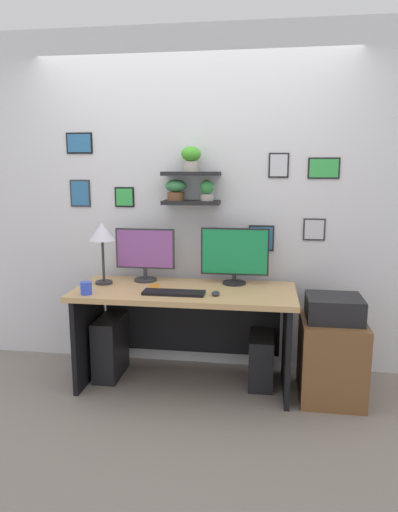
{
  "coord_description": "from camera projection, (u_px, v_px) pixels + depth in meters",
  "views": [
    {
      "loc": [
        0.57,
        -3.25,
        1.63
      ],
      "look_at": [
        0.1,
        0.05,
        0.99
      ],
      "focal_mm": 32.43,
      "sensor_mm": 36.0,
      "label": 1
    }
  ],
  "objects": [
    {
      "name": "printer",
      "position": [
        334.0,
        308.0,
        3.23
      ],
      "size": [
        0.38,
        0.34,
        0.17
      ],
      "primitive_type": "cube",
      "color": "black",
      "rests_on": "drawer_cabinet"
    },
    {
      "name": "desk_lamp",
      "position": [
        102.0,
        235.0,
        3.5
      ],
      "size": [
        0.19,
        0.19,
        0.47
      ],
      "color": "#2D2D33",
      "rests_on": "desk"
    },
    {
      "name": "drawer_cabinet",
      "position": [
        331.0,
        359.0,
        3.3
      ],
      "size": [
        0.44,
        0.5,
        0.58
      ],
      "primitive_type": "cube",
      "color": "brown",
      "rests_on": "ground"
    },
    {
      "name": "computer_tower_right",
      "position": [
        261.0,
        359.0,
        3.53
      ],
      "size": [
        0.18,
        0.4,
        0.39
      ],
      "primitive_type": "cube",
      "color": "black",
      "rests_on": "ground"
    },
    {
      "name": "coffee_mug",
      "position": [
        86.0,
        288.0,
        3.26
      ],
      "size": [
        0.08,
        0.08,
        0.09
      ],
      "primitive_type": "cylinder",
      "color": "blue",
      "rests_on": "desk"
    },
    {
      "name": "computer_mouse",
      "position": [
        216.0,
        293.0,
        3.24
      ],
      "size": [
        0.06,
        0.09,
        0.03
      ],
      "primitive_type": "ellipsoid",
      "color": "#2D2D33",
      "rests_on": "desk"
    },
    {
      "name": "keyboard",
      "position": [
        174.0,
        293.0,
        3.27
      ],
      "size": [
        0.44,
        0.14,
        0.02
      ],
      "primitive_type": "cube",
      "color": "black",
      "rests_on": "desk"
    },
    {
      "name": "cell_phone",
      "position": [
        154.0,
        287.0,
        3.46
      ],
      "size": [
        0.1,
        0.15,
        0.01
      ],
      "primitive_type": "cube",
      "rotation": [
        0.0,
        0.0,
        0.23
      ],
      "color": "orange",
      "rests_on": "desk"
    },
    {
      "name": "ground_plane",
      "position": [
        185.0,
        384.0,
        3.55
      ],
      "size": [
        8.0,
        8.0,
        0.0
      ],
      "primitive_type": "plane",
      "color": "gray"
    },
    {
      "name": "computer_tower_left",
      "position": [
        110.0,
        347.0,
        3.66
      ],
      "size": [
        0.18,
        0.4,
        0.48
      ],
      "primitive_type": "cube",
      "color": "black",
      "rests_on": "ground"
    },
    {
      "name": "monitor_right",
      "position": [
        235.0,
        255.0,
        3.53
      ],
      "size": [
        0.52,
        0.18,
        0.43
      ],
      "color": "black",
      "rests_on": "desk"
    },
    {
      "name": "desk",
      "position": [
        186.0,
        314.0,
        3.5
      ],
      "size": [
        1.63,
        0.68,
        0.75
      ],
      "color": "tan",
      "rests_on": "ground"
    },
    {
      "name": "monitor_left",
      "position": [
        145.0,
        253.0,
        3.63
      ],
      "size": [
        0.47,
        0.18,
        0.42
      ],
      "color": "#2D2D33",
      "rests_on": "desk"
    },
    {
      "name": "back_wall_assembly",
      "position": [
        194.0,
        202.0,
        3.72
      ],
      "size": [
        4.4,
        0.24,
        2.7
      ],
      "color": "silver",
      "rests_on": "ground"
    }
  ]
}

